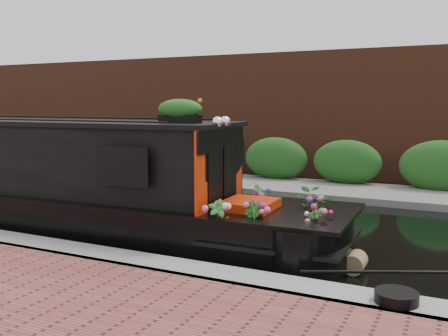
% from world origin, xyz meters
% --- Properties ---
extents(ground, '(80.00, 80.00, 0.00)m').
position_xyz_m(ground, '(0.00, 0.00, 0.00)').
color(ground, black).
rests_on(ground, ground).
extents(near_bank_coping, '(40.00, 0.60, 0.50)m').
position_xyz_m(near_bank_coping, '(0.00, -3.30, 0.00)').
color(near_bank_coping, gray).
rests_on(near_bank_coping, ground).
extents(far_bank_path, '(40.00, 2.40, 0.34)m').
position_xyz_m(far_bank_path, '(0.00, 4.20, 0.00)').
color(far_bank_path, slate).
rests_on(far_bank_path, ground).
extents(far_hedge, '(40.00, 1.10, 2.80)m').
position_xyz_m(far_hedge, '(0.00, 5.10, 0.00)').
color(far_hedge, '#20501A').
rests_on(far_hedge, ground).
extents(far_brick_wall, '(40.00, 1.00, 8.00)m').
position_xyz_m(far_brick_wall, '(0.00, 7.20, 0.00)').
color(far_brick_wall, '#5B2E1E').
rests_on(far_brick_wall, ground).
extents(narrowboat, '(11.35, 2.34, 2.64)m').
position_xyz_m(narrowboat, '(-2.15, -1.81, 0.79)').
color(narrowboat, black).
rests_on(narrowboat, ground).
extents(rope_fender, '(0.29, 0.39, 0.29)m').
position_xyz_m(rope_fender, '(3.83, -1.81, 0.14)').
color(rope_fender, olive).
rests_on(rope_fender, ground).
extents(coiled_mooring_rope, '(0.46, 0.46, 0.12)m').
position_xyz_m(coiled_mooring_rope, '(4.56, -3.32, 0.31)').
color(coiled_mooring_rope, black).
rests_on(coiled_mooring_rope, near_bank_coping).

